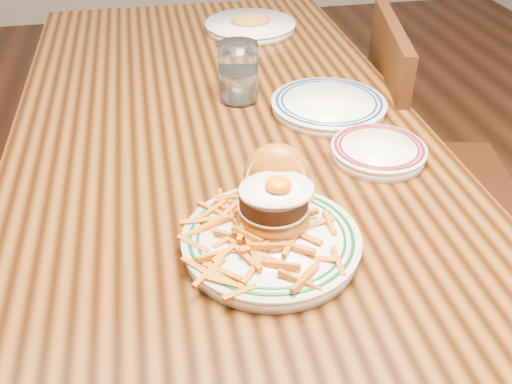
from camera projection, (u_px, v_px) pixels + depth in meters
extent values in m
plane|color=black|center=(228.00, 349.00, 1.64)|extent=(6.00, 6.00, 0.00)
cube|color=black|center=(218.00, 129.00, 1.23)|extent=(0.85, 1.60, 0.05)
cylinder|color=black|center=(89.00, 131.00, 1.98)|extent=(0.07, 0.07, 0.70)
cylinder|color=black|center=(293.00, 113.00, 2.09)|extent=(0.07, 0.07, 0.70)
cube|color=#39190B|center=(437.00, 184.00, 1.60)|extent=(0.48, 0.48, 0.04)
cube|color=#39190B|center=(383.00, 107.00, 1.46)|extent=(0.11, 0.40, 0.44)
cylinder|color=#39190B|center=(466.00, 209.00, 1.86)|extent=(0.04, 0.04, 0.40)
cylinder|color=#39190B|center=(359.00, 208.00, 1.87)|extent=(0.04, 0.04, 0.40)
cylinder|color=#39190B|center=(501.00, 285.00, 1.58)|extent=(0.04, 0.04, 0.40)
cylinder|color=#39190B|center=(375.00, 283.00, 1.58)|extent=(0.04, 0.04, 0.40)
cylinder|color=white|center=(271.00, 244.00, 0.86)|extent=(0.26, 0.26, 0.02)
cylinder|color=white|center=(271.00, 238.00, 0.85)|extent=(0.27, 0.27, 0.01)
torus|color=#0C4417|center=(271.00, 237.00, 0.85)|extent=(0.25, 0.25, 0.01)
torus|color=#0C4417|center=(271.00, 237.00, 0.85)|extent=(0.22, 0.22, 0.01)
ellipsoid|color=#9F4E14|center=(273.00, 216.00, 0.87)|extent=(0.11, 0.11, 0.05)
cylinder|color=#D2BD83|center=(273.00, 206.00, 0.86)|extent=(0.11, 0.11, 0.00)
cylinder|color=black|center=(274.00, 198.00, 0.85)|extent=(0.10, 0.10, 0.03)
ellipsoid|color=white|center=(277.00, 190.00, 0.84)|extent=(0.11, 0.09, 0.01)
ellipsoid|color=#EB5B04|center=(278.00, 185.00, 0.83)|extent=(0.04, 0.04, 0.02)
ellipsoid|color=#9F4E14|center=(277.00, 176.00, 0.90)|extent=(0.13, 0.12, 0.12)
cylinder|color=#D2BD83|center=(276.00, 183.00, 0.89)|extent=(0.10, 0.06, 0.09)
cylinder|color=white|center=(378.00, 154.00, 1.08)|extent=(0.18, 0.18, 0.02)
cylinder|color=white|center=(379.00, 148.00, 1.07)|extent=(0.18, 0.18, 0.01)
torus|color=maroon|center=(379.00, 147.00, 1.07)|extent=(0.17, 0.17, 0.01)
torus|color=maroon|center=(379.00, 147.00, 1.07)|extent=(0.15, 0.15, 0.01)
cube|color=silver|center=(387.00, 144.00, 1.08)|extent=(0.07, 0.10, 0.00)
cylinder|color=white|center=(328.00, 107.00, 1.23)|extent=(0.24, 0.24, 0.02)
cylinder|color=white|center=(329.00, 102.00, 1.23)|extent=(0.25, 0.25, 0.01)
torus|color=navy|center=(329.00, 101.00, 1.22)|extent=(0.23, 0.23, 0.01)
torus|color=navy|center=(329.00, 101.00, 1.22)|extent=(0.21, 0.21, 0.01)
cylinder|color=white|center=(238.00, 72.00, 1.25)|extent=(0.09, 0.09, 0.13)
cylinder|color=silver|center=(239.00, 85.00, 1.26)|extent=(0.07, 0.07, 0.06)
cylinder|color=white|center=(250.00, 27.00, 1.64)|extent=(0.26, 0.26, 0.02)
cylinder|color=white|center=(250.00, 23.00, 1.64)|extent=(0.26, 0.26, 0.01)
ellipsoid|color=#A87830|center=(250.00, 20.00, 1.63)|extent=(0.11, 0.09, 0.03)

